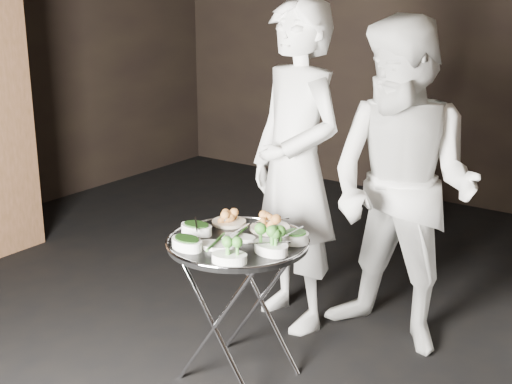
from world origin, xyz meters
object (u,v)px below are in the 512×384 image
Objects in this scene: tray_stand at (238,303)px; waiter_right at (402,188)px; serving_tray at (238,242)px; waiter_left at (296,168)px.

tray_stand is 0.41× the size of waiter_right.
waiter_right is at bearing 59.14° from serving_tray.
tray_stand is 1.04× the size of serving_tray.
tray_stand is 0.33m from serving_tray.
waiter_left is at bearing 99.87° from serving_tray.
waiter_right is (0.60, 0.10, -0.04)m from waiter_left.
waiter_left is at bearing -165.22° from waiter_right.
waiter_left reaches higher than waiter_right.
serving_tray is 0.74m from waiter_left.
waiter_left reaches higher than serving_tray.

